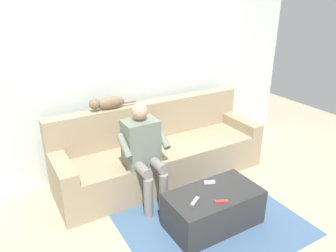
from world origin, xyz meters
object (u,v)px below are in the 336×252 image
(coffee_table, at_px, (213,208))
(remote_white, at_px, (209,182))
(remote_gray, at_px, (195,202))
(remote_red, at_px, (221,201))
(couch, at_px, (160,153))
(person_solo_seated, at_px, (143,149))
(cat_on_backrest, at_px, (107,103))

(coffee_table, distance_m, remote_white, 0.26)
(remote_gray, bearing_deg, remote_red, 117.55)
(couch, relative_size, coffee_table, 2.79)
(couch, xyz_separation_m, person_solo_seated, (0.41, 0.38, 0.33))
(couch, bearing_deg, remote_red, 88.11)
(person_solo_seated, distance_m, remote_red, 0.99)
(remote_white, bearing_deg, couch, 115.97)
(couch, xyz_separation_m, remote_gray, (0.26, 1.14, 0.07))
(couch, bearing_deg, cat_on_backrest, -24.65)
(couch, height_order, remote_gray, couch)
(cat_on_backrest, distance_m, remote_white, 1.48)
(couch, height_order, coffee_table, couch)
(cat_on_backrest, height_order, remote_red, cat_on_backrest)
(coffee_table, height_order, remote_gray, remote_gray)
(person_solo_seated, distance_m, remote_white, 0.78)
(coffee_table, xyz_separation_m, remote_gray, (0.26, 0.04, 0.20))
(coffee_table, xyz_separation_m, remote_red, (0.04, 0.16, 0.20))
(couch, height_order, remote_white, couch)
(remote_red, bearing_deg, couch, -64.90)
(cat_on_backrest, relative_size, remote_gray, 3.92)
(coffee_table, bearing_deg, remote_red, 75.37)
(remote_red, bearing_deg, person_solo_seated, -40.42)
(couch, relative_size, cat_on_backrest, 4.53)
(coffee_table, xyz_separation_m, remote_white, (-0.06, -0.16, 0.20))
(coffee_table, relative_size, remote_white, 8.33)
(person_solo_seated, bearing_deg, couch, -136.87)
(remote_gray, height_order, remote_white, remote_white)
(person_solo_seated, bearing_deg, coffee_table, 119.50)
(person_solo_seated, xyz_separation_m, remote_gray, (-0.15, 0.76, -0.26))
(cat_on_backrest, xyz_separation_m, remote_red, (-0.51, 1.52, -0.62))
(coffee_table, bearing_deg, person_solo_seated, -60.50)
(remote_white, bearing_deg, person_solo_seated, 152.03)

